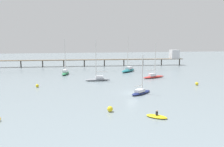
# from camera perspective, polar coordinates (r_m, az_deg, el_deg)

# --- Properties ---
(ground_plane) EXTENTS (400.00, 400.00, 0.00)m
(ground_plane) POSITION_cam_1_polar(r_m,az_deg,el_deg) (45.66, 5.69, -5.27)
(ground_plane) COLOR gray
(pier) EXTENTS (87.60, 11.88, 7.54)m
(pier) POSITION_cam_1_polar(r_m,az_deg,el_deg) (100.82, 4.52, 4.41)
(pier) COLOR brown
(pier) RESTS_ON ground_plane
(sailboat_teal) EXTENTS (8.48, 8.90, 13.36)m
(sailboat_teal) POSITION_cam_1_polar(r_m,az_deg,el_deg) (79.01, 4.52, 1.09)
(sailboat_teal) COLOR #1E727A
(sailboat_teal) RESTS_ON ground_plane
(sailboat_navy) EXTENTS (6.11, 4.93, 8.26)m
(sailboat_navy) POSITION_cam_1_polar(r_m,az_deg,el_deg) (44.64, 7.97, -4.92)
(sailboat_navy) COLOR navy
(sailboat_navy) RESTS_ON ground_plane
(sailboat_red) EXTENTS (8.36, 4.17, 10.92)m
(sailboat_red) POSITION_cam_1_polar(r_m,az_deg,el_deg) (65.85, 11.36, -0.61)
(sailboat_red) COLOR red
(sailboat_red) RESTS_ON ground_plane
(sailboat_green) EXTENTS (3.40, 8.33, 12.23)m
(sailboat_green) POSITION_cam_1_polar(r_m,az_deg,el_deg) (73.74, -12.74, 0.37)
(sailboat_green) COLOR #287F4C
(sailboat_green) RESTS_ON ground_plane
(sailboat_gray) EXTENTS (7.34, 2.09, 11.57)m
(sailboat_gray) POSITION_cam_1_polar(r_m,az_deg,el_deg) (59.69, -3.97, -1.33)
(sailboat_gray) COLOR gray
(sailboat_gray) RESTS_ON ground_plane
(dinghy_yellow) EXTENTS (3.24, 3.10, 1.14)m
(dinghy_yellow) POSITION_cam_1_polar(r_m,az_deg,el_deg) (31.29, 12.22, -11.44)
(dinghy_yellow) COLOR yellow
(dinghy_yellow) RESTS_ON ground_plane
(mooring_buoy_inner) EXTENTS (0.90, 0.90, 0.90)m
(mooring_buoy_inner) POSITION_cam_1_polar(r_m,az_deg,el_deg) (33.01, -0.55, -9.75)
(mooring_buoy_inner) COLOR yellow
(mooring_buoy_inner) RESTS_ON ground_plane
(mooring_buoy_outer) EXTENTS (0.77, 0.77, 0.77)m
(mooring_buoy_outer) POSITION_cam_1_polar(r_m,az_deg,el_deg) (54.10, -19.92, -3.18)
(mooring_buoy_outer) COLOR yellow
(mooring_buoy_outer) RESTS_ON ground_plane
(mooring_buoy_far) EXTENTS (0.81, 0.81, 0.81)m
(mooring_buoy_far) POSITION_cam_1_polar(r_m,az_deg,el_deg) (57.66, 22.35, -2.60)
(mooring_buoy_far) COLOR yellow
(mooring_buoy_far) RESTS_ON ground_plane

